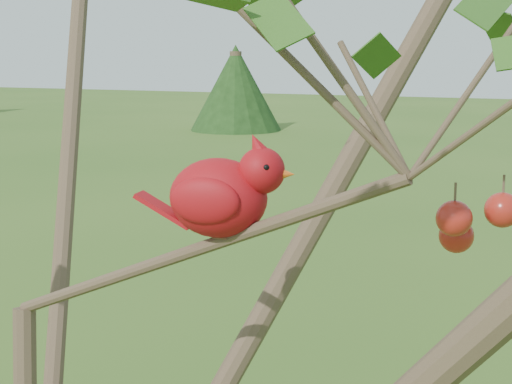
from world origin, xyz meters
TOP-DOWN VIEW (x-y plane):
  - crabapple_tree at (0.03, -0.02)m, footprint 2.35×2.05m
  - cardinal at (0.31, 0.07)m, footprint 0.21×0.12m

SIDE VIEW (x-z plane):
  - crabapple_tree at x=0.03m, z-range 0.65..3.60m
  - cardinal at x=0.31m, z-range 2.09..2.23m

